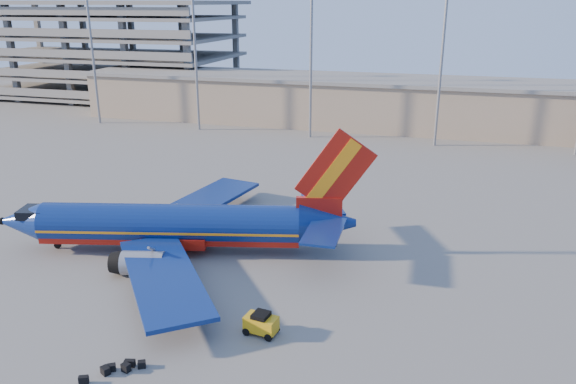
# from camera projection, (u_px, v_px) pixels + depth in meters

# --- Properties ---
(ground) EXTENTS (220.00, 220.00, 0.00)m
(ground) POSITION_uv_depth(u_px,v_px,m) (235.00, 254.00, 49.57)
(ground) COLOR slate
(ground) RESTS_ON ground
(terminal_building) EXTENTS (122.00, 16.00, 8.50)m
(terminal_building) POSITION_uv_depth(u_px,v_px,m) (410.00, 103.00, 98.13)
(terminal_building) COLOR gray
(terminal_building) RESTS_ON ground
(parking_garage) EXTENTS (62.00, 32.00, 21.40)m
(parking_garage) POSITION_uv_depth(u_px,v_px,m) (102.00, 45.00, 129.73)
(parking_garage) COLOR slate
(parking_garage) RESTS_ON ground
(light_mast_row) EXTENTS (101.60, 1.60, 28.65)m
(light_mast_row) POSITION_uv_depth(u_px,v_px,m) (376.00, 27.00, 84.33)
(light_mast_row) COLOR gray
(light_mast_row) RESTS_ON ground
(aircraft_main) EXTENTS (32.78, 31.13, 11.30)m
(aircraft_main) POSITION_uv_depth(u_px,v_px,m) (180.00, 225.00, 49.62)
(aircraft_main) COLOR navy
(aircraft_main) RESTS_ON ground
(baggage_tug) EXTENTS (2.36, 1.62, 1.58)m
(baggage_tug) POSITION_uv_depth(u_px,v_px,m) (261.00, 323.00, 37.46)
(baggage_tug) COLOR gold
(baggage_tug) RESTS_ON ground
(luggage_pile) EXTENTS (3.05, 2.86, 0.53)m
(luggage_pile) POSITION_uv_depth(u_px,v_px,m) (116.00, 369.00, 33.73)
(luggage_pile) COLOR black
(luggage_pile) RESTS_ON ground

